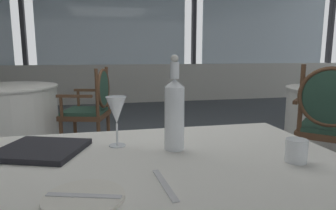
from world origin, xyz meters
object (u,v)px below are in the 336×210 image
at_px(menu_book, 41,150).
at_px(dining_chair_0_1, 330,118).
at_px(wine_glass, 116,111).
at_px(water_tumbler, 296,151).
at_px(side_plate, 84,198).
at_px(dining_chair_1_0, 93,104).
at_px(water_bottle, 174,112).

xyz_separation_m(menu_book, dining_chair_0_1, (1.96, 0.84, -0.15)).
relative_size(wine_glass, water_tumbler, 2.50).
relative_size(menu_book, dining_chair_0_1, 0.28).
distance_m(wine_glass, dining_chair_0_1, 1.89).
bearing_deg(water_tumbler, side_plate, -169.92).
xyz_separation_m(water_tumbler, dining_chair_1_0, (-0.73, 2.50, -0.23)).
bearing_deg(water_bottle, wine_glass, 157.95).
relative_size(side_plate, dining_chair_1_0, 0.21).
bearing_deg(water_tumbler, dining_chair_1_0, 106.33).
bearing_deg(dining_chair_0_1, menu_book, 158.49).
bearing_deg(side_plate, dining_chair_1_0, 91.31).
height_order(side_plate, dining_chair_1_0, dining_chair_1_0).
height_order(side_plate, wine_glass, wine_glass).
bearing_deg(dining_chair_0_1, water_tumbler, -179.32).
relative_size(side_plate, dining_chair_0_1, 0.20).
distance_m(menu_book, dining_chair_1_0, 2.23).
bearing_deg(wine_glass, dining_chair_0_1, 26.19).
relative_size(water_bottle, dining_chair_1_0, 0.37).
height_order(water_bottle, wine_glass, water_bottle).
xyz_separation_m(side_plate, menu_book, (-0.17, 0.41, 0.01)).
bearing_deg(water_tumbler, dining_chair_0_1, 45.50).
bearing_deg(menu_book, side_plate, -46.86).
height_order(menu_book, dining_chair_1_0, dining_chair_1_0).
xyz_separation_m(side_plate, water_bottle, (0.31, 0.34, 0.14)).
relative_size(wine_glass, menu_book, 0.68).
xyz_separation_m(wine_glass, water_tumbler, (0.57, -0.30, -0.10)).
bearing_deg(wine_glass, water_tumbler, -27.94).
xyz_separation_m(water_tumbler, menu_book, (-0.85, 0.29, -0.03)).
height_order(wine_glass, menu_book, wine_glass).
bearing_deg(dining_chair_1_0, menu_book, 102.54).
relative_size(dining_chair_0_1, dining_chair_1_0, 1.07).
xyz_separation_m(wine_glass, menu_book, (-0.28, -0.02, -0.13)).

